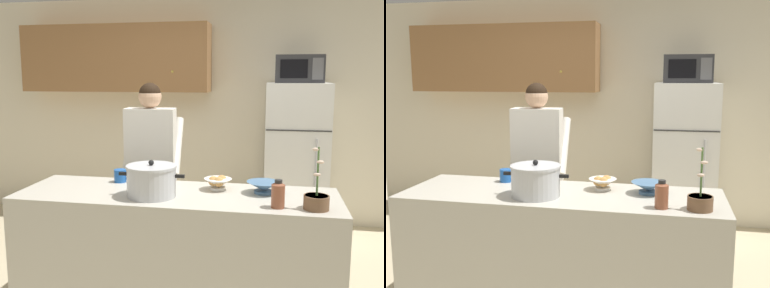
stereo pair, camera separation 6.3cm
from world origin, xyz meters
The scene contains 11 objects.
back_wall_unit centered at (-0.28, 2.25, 1.44)m, with size 6.00×0.48×2.60m.
kitchen_island centered at (0.00, 0.00, 0.46)m, with size 2.16×0.68×0.92m, color #BCB7A8.
refrigerator centered at (0.87, 1.85, 0.82)m, with size 0.64×0.68×1.63m.
microwave centered at (0.87, 1.83, 1.77)m, with size 0.48×0.37×0.28m.
person_near_pot centered at (-0.39, 0.73, 1.03)m, with size 0.53×0.44×1.65m.
cooking_pot centered at (-0.14, -0.11, 1.02)m, with size 0.44×0.33×0.24m.
coffee_mug centered at (-0.48, 0.22, 0.97)m, with size 0.13×0.09×0.10m.
bread_bowl centered at (0.26, 0.13, 0.97)m, with size 0.19×0.19×0.10m.
empty_bowl centered at (0.58, 0.10, 0.97)m, with size 0.23×0.23×0.08m.
bottle_near_edge centered at (0.67, -0.20, 1.00)m, with size 0.08×0.08×0.17m.
potted_orchid centered at (0.89, -0.19, 0.98)m, with size 0.15×0.15×0.37m.
Camera 1 is at (0.64, -2.74, 1.70)m, focal length 40.16 mm.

